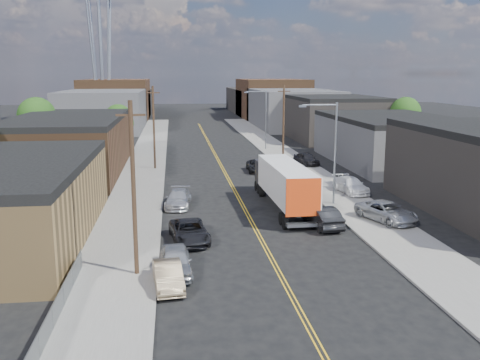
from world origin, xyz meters
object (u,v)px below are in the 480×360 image
object	(u,v)px
car_right_lot_b	(351,185)
car_right_oncoming	(322,217)
semi_truck	(282,182)
car_left_d	(178,199)
car_ahead_truck	(257,166)
car_left_a	(175,261)
car_left_c	(189,231)
car_right_lot_a	(387,212)
car_right_lot_c	(306,159)
car_left_b	(168,276)

from	to	relation	value
car_right_lot_b	car_right_oncoming	bearing A→B (deg)	-126.21
semi_truck	car_left_d	xyz separation A→B (m)	(-8.96, 1.22, -1.54)
car_left_d	car_right_oncoming	bearing A→B (deg)	-29.18
semi_truck	car_right_lot_b	world-z (taller)	semi_truck
car_left_d	car_ahead_truck	distance (m)	18.61
car_left_a	car_left_c	distance (m)	6.08
car_left_a	car_right_lot_a	xyz separation A→B (m)	(16.36, 8.82, 0.12)
car_right_lot_c	car_ahead_truck	bearing A→B (deg)	-168.08
car_left_d	car_ahead_truck	size ratio (longest dim) A/B	1.02
car_left_c	car_right_lot_b	world-z (taller)	car_right_lot_b
car_right_lot_b	car_right_lot_c	distance (m)	16.25
semi_truck	car_right_lot_c	xyz separation A→B (m)	(7.28, 20.42, -1.35)
car_left_b	car_right_lot_a	world-z (taller)	car_right_lot_a
car_left_d	car_right_oncoming	xyz separation A→B (m)	(10.68, -7.67, 0.08)
semi_truck	car_right_lot_a	distance (m)	9.31
car_right_oncoming	car_ahead_truck	bearing A→B (deg)	-93.26
semi_truck	car_right_lot_b	distance (m)	8.75
car_right_lot_a	car_ahead_truck	world-z (taller)	car_right_lot_a
semi_truck	car_right_oncoming	world-z (taller)	semi_truck
car_right_lot_c	car_left_c	bearing A→B (deg)	-131.62
semi_truck	car_right_lot_c	size ratio (longest dim) A/B	3.36
car_left_a	car_left_b	size ratio (longest dim) A/B	1.10
car_right_oncoming	car_right_lot_a	bearing A→B (deg)	179.11
car_right_lot_b	car_right_lot_c	size ratio (longest dim) A/B	1.12
car_left_d	car_right_lot_a	bearing A→B (deg)	-17.70
semi_truck	car_right_oncoming	distance (m)	6.83
semi_truck	car_right_lot_a	xyz separation A→B (m)	(7.03, -5.96, -1.37)
car_left_a	car_right_oncoming	xyz separation A→B (m)	(11.06, 8.33, 0.03)
car_right_lot_a	car_right_lot_b	world-z (taller)	car_right_lot_a
car_left_d	car_right_lot_c	bearing A→B (deg)	56.26
car_left_b	car_right_lot_a	size ratio (longest dim) A/B	0.77
car_left_c	car_right_lot_b	bearing A→B (deg)	33.04
car_left_a	car_ahead_truck	xyz separation A→B (m)	(9.88, 32.00, -0.10)
car_left_b	car_right_lot_c	world-z (taller)	car_right_lot_c
car_right_lot_a	car_left_d	bearing A→B (deg)	136.09
car_left_c	car_ahead_truck	world-z (taller)	car_left_c
car_left_a	car_ahead_truck	size ratio (longest dim) A/B	0.93
car_right_lot_c	car_ahead_truck	world-z (taller)	car_right_lot_c
car_left_b	car_right_lot_b	xyz separation A→B (m)	(17.29, 20.96, 0.20)
car_right_lot_a	car_ahead_truck	xyz separation A→B (m)	(-6.49, 23.18, -0.22)
car_right_lot_b	car_ahead_truck	bearing A→B (deg)	110.87
car_right_lot_b	car_right_lot_a	bearing A→B (deg)	-100.44
car_left_a	car_right_lot_c	size ratio (longest dim) A/B	1.01
car_ahead_truck	car_left_c	bearing A→B (deg)	-106.84
car_left_c	car_right_lot_c	world-z (taller)	car_right_lot_c
semi_truck	car_left_c	xyz separation A→B (m)	(-8.33, -8.78, -1.54)
car_left_c	car_right_lot_b	size ratio (longest dim) A/B	1.03
car_left_b	car_left_c	world-z (taller)	car_left_c
car_left_c	car_ahead_truck	xyz separation A→B (m)	(8.87, 26.00, -0.04)
semi_truck	car_right_lot_a	bearing A→B (deg)	-41.41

